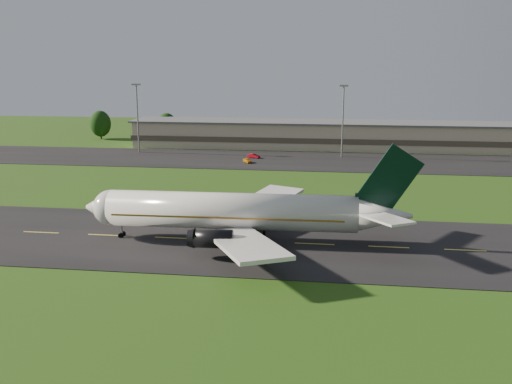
# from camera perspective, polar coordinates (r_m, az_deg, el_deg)

# --- Properties ---
(ground) EXTENTS (360.00, 360.00, 0.00)m
(ground) POSITION_cam_1_polar(r_m,az_deg,el_deg) (87.13, 5.88, -5.24)
(ground) COLOR #204110
(ground) RESTS_ON ground
(taxiway) EXTENTS (220.00, 30.00, 0.10)m
(taxiway) POSITION_cam_1_polar(r_m,az_deg,el_deg) (87.11, 5.88, -5.21)
(taxiway) COLOR black
(taxiway) RESTS_ON ground
(apron) EXTENTS (260.00, 30.00, 0.10)m
(apron) POSITION_cam_1_polar(r_m,az_deg,el_deg) (157.08, 6.75, 3.07)
(apron) COLOR black
(apron) RESTS_ON ground
(airliner) EXTENTS (51.27, 42.17, 15.57)m
(airliner) POSITION_cam_1_polar(r_m,az_deg,el_deg) (86.90, -1.90, -2.02)
(airliner) COLOR white
(airliner) RESTS_ON ground
(terminal) EXTENTS (145.00, 16.00, 8.40)m
(terminal) POSITION_cam_1_polar(r_m,az_deg,el_deg) (180.42, 8.97, 5.58)
(terminal) COLOR #C0AD92
(terminal) RESTS_ON ground
(light_mast_west) EXTENTS (2.40, 1.20, 20.35)m
(light_mast_west) POSITION_cam_1_polar(r_m,az_deg,el_deg) (173.02, -11.79, 8.05)
(light_mast_west) COLOR gray
(light_mast_west) RESTS_ON ground
(light_mast_centre) EXTENTS (2.40, 1.20, 20.35)m
(light_mast_centre) POSITION_cam_1_polar(r_m,az_deg,el_deg) (163.35, 8.70, 7.89)
(light_mast_centre) COLOR gray
(light_mast_centre) RESTS_ON ground
(tree_line) EXTENTS (200.14, 9.08, 10.11)m
(tree_line) POSITION_cam_1_polar(r_m,az_deg,el_deg) (191.25, 14.76, 6.04)
(tree_line) COLOR black
(tree_line) RESTS_ON ground
(service_vehicle_a) EXTENTS (3.09, 3.70, 1.19)m
(service_vehicle_a) POSITION_cam_1_polar(r_m,az_deg,el_deg) (153.57, -0.87, 3.17)
(service_vehicle_a) COLOR orange
(service_vehicle_a) RESTS_ON apron
(service_vehicle_b) EXTENTS (3.86, 2.42, 1.20)m
(service_vehicle_b) POSITION_cam_1_polar(r_m,az_deg,el_deg) (160.81, -0.24, 3.63)
(service_vehicle_b) COLOR maroon
(service_vehicle_b) RESTS_ON apron
(service_vehicle_c) EXTENTS (2.16, 4.38, 1.20)m
(service_vehicle_c) POSITION_cam_1_polar(r_m,az_deg,el_deg) (159.06, 13.57, 3.15)
(service_vehicle_c) COLOR silver
(service_vehicle_c) RESTS_ON apron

